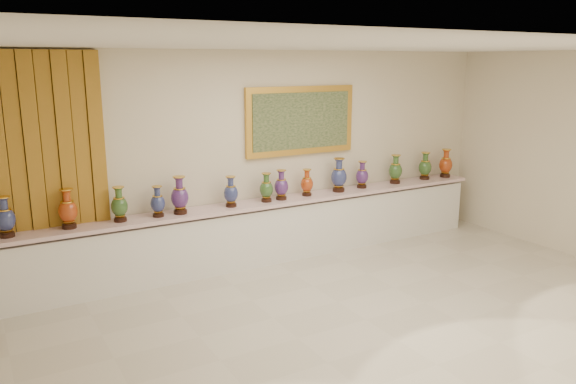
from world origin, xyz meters
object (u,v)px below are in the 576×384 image
Objects in this scene: vase_0 at (5,219)px; vase_1 at (68,211)px; counter at (271,231)px; vase_2 at (119,206)px.

vase_0 is 0.67m from vase_1.
vase_0 is 0.98× the size of vase_1.
counter is at bearing 0.27° from vase_1.
vase_0 is 1.27m from vase_2.
counter is 2.23m from vase_2.
counter is at bearing 0.62° from vase_2.
counter is 15.13× the size of vase_1.
vase_0 is at bearing -179.62° from counter.
counter is at bearing 0.38° from vase_0.
vase_1 is at bearing -179.73° from counter.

